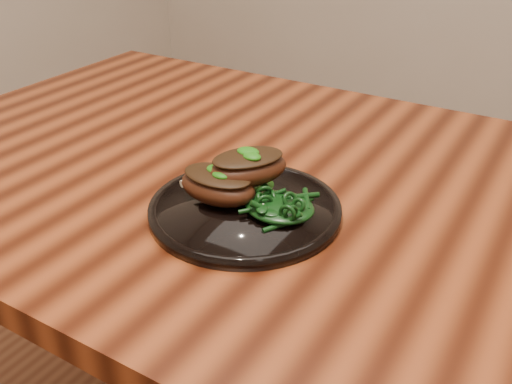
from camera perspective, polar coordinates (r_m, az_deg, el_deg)
desk at (r=0.84m, az=11.29°, el=-5.77°), size 1.60×0.80×0.75m
plate at (r=0.74m, az=-1.11°, el=-1.69°), size 0.25×0.25×0.02m
lamb_chop_front at (r=0.74m, az=-3.88°, el=0.77°), size 0.12×0.08×0.05m
lamb_chop_back at (r=0.74m, az=-0.87°, el=2.56°), size 0.12×0.13×0.05m
herb_smear at (r=0.79m, az=-0.97°, el=1.16°), size 0.08×0.05×0.01m
greens_heap at (r=0.71m, az=2.41°, el=-1.11°), size 0.09×0.08×0.03m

